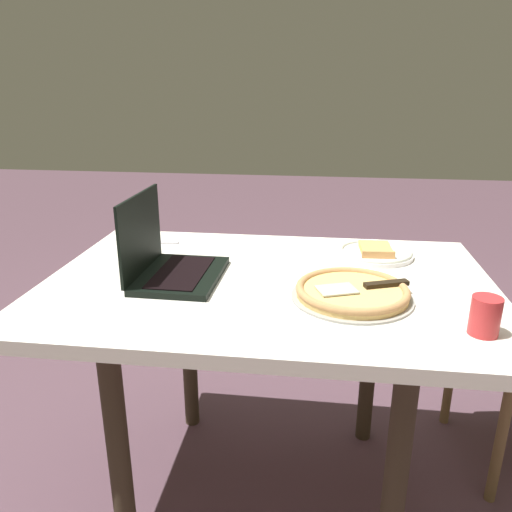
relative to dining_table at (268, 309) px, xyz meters
The scene contains 7 objects.
ground_plane 0.68m from the dining_table, ahead, with size 12.00×12.00×0.00m, color #523944.
dining_table is the anchor object (origin of this frame).
laptop 0.32m from the dining_table, ahead, with size 0.23×0.30×0.24m.
pizza_plate 0.41m from the dining_table, 142.64° to the right, with size 0.24×0.24×0.04m.
pizza_tray 0.27m from the dining_table, 156.32° to the left, with size 0.31×0.31×0.04m.
table_knife 0.56m from the dining_table, 30.91° to the right, with size 0.21×0.04×0.01m.
drink_cup 0.58m from the dining_table, 152.76° to the left, with size 0.07×0.07×0.09m.
Camera 1 is at (-0.13, 1.30, 1.30)m, focal length 35.07 mm.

